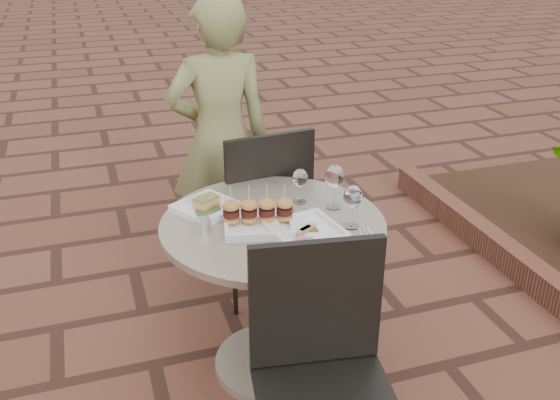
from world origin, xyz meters
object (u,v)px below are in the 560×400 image
object	(u,v)px
chair_far	(262,201)
plate_tuna	(305,231)
plate_sliders	(258,216)
chair_near	(322,361)
cafe_table	(273,274)
diner	(220,139)
plate_salmon	(207,207)

from	to	relation	value
chair_far	plate_tuna	bearing A→B (deg)	81.17
plate_sliders	chair_near	bearing A→B (deg)	-87.72
chair_far	plate_tuna	xyz separation A→B (m)	(-0.03, -0.69, 0.20)
chair_far	plate_sliders	xyz separation A→B (m)	(-0.18, -0.56, 0.22)
cafe_table	chair_near	bearing A→B (deg)	-93.51
cafe_table	plate_tuna	distance (m)	0.31
chair_far	diner	size ratio (longest dim) A/B	0.62
cafe_table	chair_far	distance (m)	0.56
cafe_table	plate_salmon	distance (m)	0.39
diner	plate_tuna	size ratio (longest dim) A/B	5.16
diner	plate_sliders	distance (m)	0.95
cafe_table	chair_near	xyz separation A→B (m)	(-0.04, -0.64, 0.07)
plate_tuna	plate_salmon	bearing A→B (deg)	134.39
plate_sliders	diner	bearing A→B (deg)	85.78
plate_salmon	cafe_table	bearing A→B (deg)	-37.89
cafe_table	plate_tuna	size ratio (longest dim) A/B	3.09
chair_near	cafe_table	bearing A→B (deg)	95.02
chair_far	plate_sliders	world-z (taller)	chair_far
plate_tuna	plate_sliders	bearing A→B (deg)	138.92
cafe_table	plate_salmon	xyz separation A→B (m)	(-0.23, 0.18, 0.26)
chair_far	chair_near	size ratio (longest dim) A/B	1.00
cafe_table	plate_sliders	world-z (taller)	plate_sliders
chair_near	plate_tuna	xyz separation A→B (m)	(0.12, 0.50, 0.20)
plate_tuna	chair_near	bearing A→B (deg)	-104.08
diner	plate_salmon	size ratio (longest dim) A/B	4.91
cafe_table	chair_far	bearing A→B (deg)	77.93
chair_near	diner	distance (m)	1.59
diner	plate_salmon	xyz separation A→B (m)	(-0.23, -0.76, -0.00)
chair_near	plate_salmon	size ratio (longest dim) A/B	3.04
chair_near	plate_salmon	bearing A→B (deg)	111.55
cafe_table	plate_tuna	bearing A→B (deg)	-59.11
diner	plate_tuna	bearing A→B (deg)	94.55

